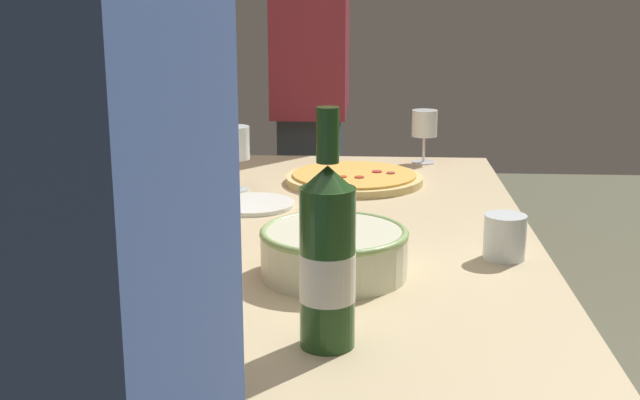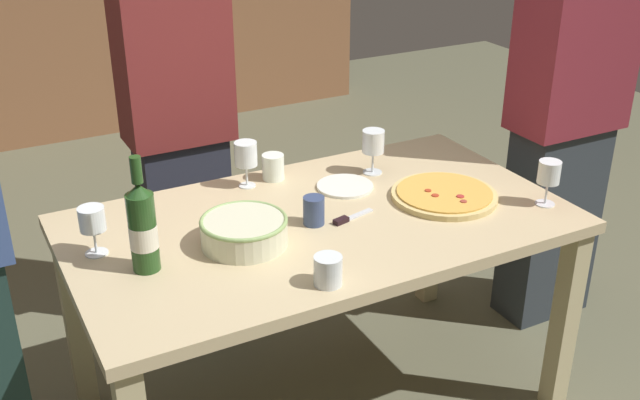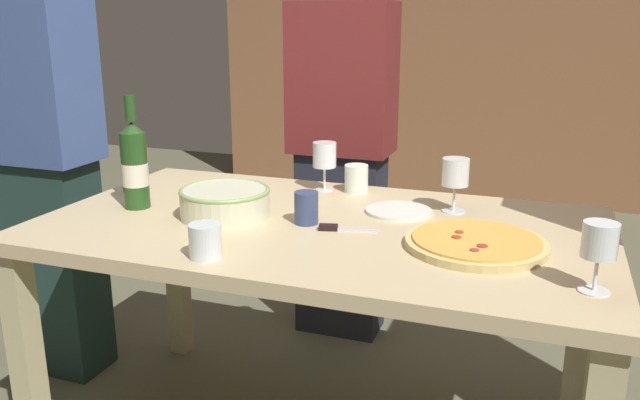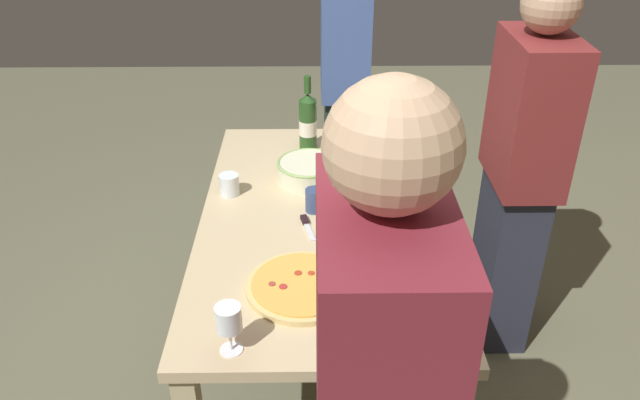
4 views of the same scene
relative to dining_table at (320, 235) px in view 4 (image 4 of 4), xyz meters
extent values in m
plane|color=#5D5C45|center=(0.00, 0.00, -0.66)|extent=(8.00, 8.00, 0.00)
cube|color=tan|center=(0.00, 0.00, 0.07)|extent=(1.60, 0.90, 0.04)
cube|color=tan|center=(-0.74, -0.40, -0.30)|extent=(0.07, 0.07, 0.71)
cube|color=tan|center=(-0.74, 0.40, -0.30)|extent=(0.07, 0.07, 0.71)
cylinder|color=#D5B972|center=(0.44, -0.06, 0.10)|extent=(0.36, 0.36, 0.02)
cylinder|color=gold|center=(0.44, -0.06, 0.12)|extent=(0.32, 0.32, 0.01)
cylinder|color=#AC2E2A|center=(0.47, -0.12, 0.12)|extent=(0.03, 0.03, 0.00)
cylinder|color=#AB371F|center=(0.40, -0.08, 0.12)|extent=(0.02, 0.02, 0.00)
cylinder|color=#AE391E|center=(0.40, -0.03, 0.12)|extent=(0.02, 0.02, 0.00)
cylinder|color=#9C3E2F|center=(0.45, -0.16, 0.12)|extent=(0.02, 0.02, 0.00)
cylinder|color=beige|center=(-0.28, -0.04, 0.13)|extent=(0.26, 0.26, 0.08)
torus|color=#8CAD64|center=(-0.28, -0.04, 0.17)|extent=(0.27, 0.27, 0.01)
cylinder|color=#22461B|center=(-0.58, -0.05, 0.21)|extent=(0.08, 0.08, 0.23)
cone|color=#22461B|center=(-0.58, -0.05, 0.34)|extent=(0.08, 0.08, 0.04)
cylinder|color=#22461B|center=(-0.58, -0.05, 0.40)|extent=(0.03, 0.03, 0.08)
cylinder|color=silver|center=(-0.58, -0.05, 0.20)|extent=(0.08, 0.08, 0.07)
cylinder|color=white|center=(0.72, -0.26, 0.09)|extent=(0.07, 0.07, 0.00)
cylinder|color=white|center=(0.72, -0.26, 0.13)|extent=(0.01, 0.01, 0.08)
cylinder|color=white|center=(0.72, -0.26, 0.21)|extent=(0.07, 0.07, 0.08)
cylinder|color=maroon|center=(0.72, -0.26, 0.19)|extent=(0.06, 0.06, 0.03)
cylinder|color=white|center=(-0.11, 0.34, 0.09)|extent=(0.06, 0.06, 0.00)
cylinder|color=white|center=(-0.11, 0.34, 0.14)|extent=(0.01, 0.01, 0.08)
cylinder|color=white|center=(-0.11, 0.34, 0.22)|extent=(0.08, 0.08, 0.08)
cylinder|color=white|center=(0.34, 0.24, 0.09)|extent=(0.07, 0.07, 0.00)
cylinder|color=white|center=(0.34, 0.24, 0.14)|extent=(0.01, 0.01, 0.08)
cylinder|color=white|center=(0.34, 0.24, 0.22)|extent=(0.08, 0.08, 0.08)
cylinder|color=maroon|center=(0.34, 0.24, 0.20)|extent=(0.07, 0.07, 0.04)
cylinder|color=white|center=(-0.69, 0.11, 0.09)|extent=(0.07, 0.07, 0.00)
cylinder|color=white|center=(-0.69, 0.11, 0.13)|extent=(0.01, 0.01, 0.08)
cylinder|color=white|center=(-0.69, 0.11, 0.21)|extent=(0.08, 0.08, 0.07)
cylinder|color=white|center=(0.00, 0.36, 0.14)|extent=(0.08, 0.08, 0.09)
cylinder|color=white|center=(-0.17, -0.36, 0.14)|extent=(0.08, 0.08, 0.09)
cylinder|color=navy|center=(-0.03, -0.02, 0.14)|extent=(0.07, 0.07, 0.09)
cylinder|color=white|center=(0.19, 0.17, 0.10)|extent=(0.20, 0.20, 0.01)
cube|color=silver|center=(0.12, -0.04, 0.10)|extent=(0.12, 0.05, 0.01)
cube|color=black|center=(0.05, -0.06, 0.10)|extent=(0.06, 0.04, 0.02)
cube|color=maroon|center=(1.13, 0.10, 0.49)|extent=(0.43, 0.24, 0.63)
sphere|color=#D5AE85|center=(1.13, 0.10, 0.93)|extent=(0.23, 0.23, 0.23)
cube|color=#262836|center=(-0.20, 0.81, -0.26)|extent=(0.35, 0.20, 0.79)
cube|color=maroon|center=(-0.20, 0.81, 0.42)|extent=(0.41, 0.24, 0.59)
sphere|color=tan|center=(-0.20, 0.81, 0.83)|extent=(0.21, 0.21, 0.21)
cube|color=#1D342F|center=(-1.11, 0.14, -0.25)|extent=(0.33, 0.20, 0.82)
cube|color=#39518A|center=(-1.11, 0.14, 0.47)|extent=(0.39, 0.24, 0.62)
camera|label=1|loc=(-1.70, -0.11, 0.60)|focal=47.05mm
camera|label=2|loc=(-1.02, -1.93, 1.21)|focal=42.78mm
camera|label=3|loc=(0.60, -1.65, 0.66)|focal=36.19mm
camera|label=4|loc=(2.02, -0.03, 1.35)|focal=35.18mm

